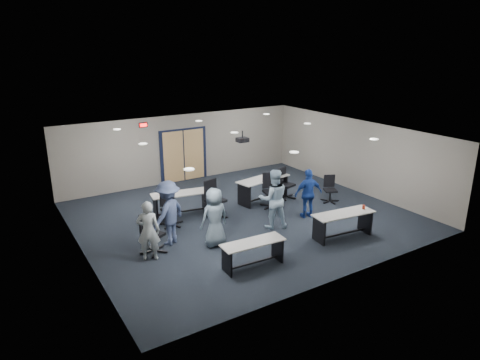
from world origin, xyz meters
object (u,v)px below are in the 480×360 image
table_back_right (263,185)px  chair_back_c (272,191)px  table_back_left (180,200)px  person_gray (148,231)px  chair_loose_left (153,233)px  person_plaid (215,217)px  chair_back_d (287,184)px  person_navy (308,193)px  chair_back_a (171,209)px  chair_back_b (216,199)px  table_front_right (343,220)px  chair_loose_right (330,189)px  table_front_left (253,250)px  person_back (168,213)px  person_lightblue (273,199)px

table_back_right → chair_back_c: (-0.12, -0.68, 0.02)m
table_back_left → person_gray: 3.07m
chair_loose_left → person_plaid: bearing=-44.7°
table_back_left → chair_loose_left: size_ratio=1.77×
table_back_right → chair_back_d: size_ratio=1.94×
chair_loose_left → person_navy: (5.11, -0.29, 0.25)m
chair_back_a → chair_back_b: 1.51m
table_front_right → chair_loose_right: chair_loose_right is taller
table_front_left → chair_loose_left: size_ratio=1.53×
person_navy → chair_back_d: bearing=-93.0°
chair_back_d → chair_loose_right: bearing=-60.9°
table_front_left → person_gray: (-2.07, 1.71, 0.35)m
chair_back_a → chair_back_c: chair_back_c is taller
table_back_right → chair_back_a: (-3.66, -0.32, -0.01)m
table_front_left → chair_back_c: 4.16m
table_back_right → person_navy: bearing=-90.0°
chair_loose_right → person_navy: 1.73m
chair_loose_left → table_front_right: bearing=-49.5°
table_front_right → chair_loose_right: size_ratio=2.02×
chair_loose_left → person_plaid: 1.70m
table_back_right → person_gray: bearing=-167.4°
table_front_left → table_back_left: size_ratio=0.87×
table_front_left → chair_back_c: size_ratio=1.43×
chair_back_b → person_plaid: person_plaid is taller
table_front_left → chair_loose_left: chair_loose_left is taller
table_back_right → chair_loose_right: (1.92, -1.37, -0.10)m
chair_back_c → person_plaid: size_ratio=0.71×
table_back_left → person_navy: 4.13m
chair_back_c → chair_loose_right: (2.04, -0.69, -0.11)m
table_front_left → chair_back_a: chair_back_a is taller
table_back_right → person_navy: 2.06m
chair_back_d → chair_loose_right: 1.56m
chair_back_c → table_front_right: bearing=-68.8°
person_gray → chair_back_b: bearing=-123.0°
chair_loose_right → person_navy: size_ratio=0.59×
chair_back_a → chair_back_d: (4.51, 0.07, -0.00)m
chair_back_d → chair_loose_left: bearing=-179.7°
chair_back_d → person_plaid: bearing=-168.4°
chair_back_c → table_back_right: bearing=94.7°
chair_back_a → person_back: bearing=-116.9°
chair_loose_left → table_back_left: bearing=22.3°
table_back_left → chair_back_b: 1.18m
table_back_left → chair_back_d: size_ratio=1.76×
chair_back_c → person_gray: (-4.87, -1.37, 0.22)m
chair_back_c → person_back: (-4.06, -0.76, 0.33)m
table_front_left → chair_back_d: (3.77, 3.51, 0.09)m
table_back_right → chair_back_d: bearing=-25.9°
chair_back_b → chair_back_d: bearing=-11.0°
chair_back_d → person_gray: 6.12m
chair_back_a → person_lightblue: bearing=-36.0°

